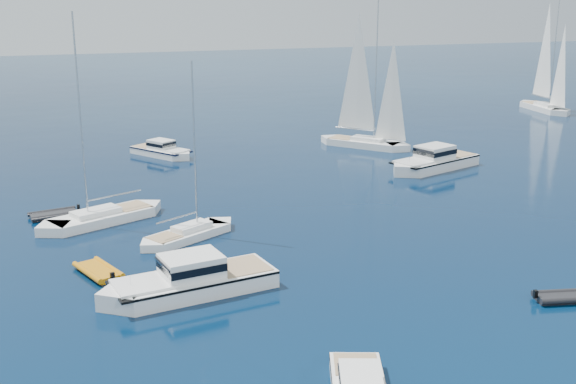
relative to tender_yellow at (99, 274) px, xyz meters
The scene contains 10 objects.
motor_cruiser_centre 6.87m from the tender_yellow, 45.71° to the right, with size 3.53×11.53×3.03m, color white, non-canonical shape.
motor_cruiser_distant 38.93m from the tender_yellow, 27.00° to the left, with size 3.61×11.79×3.09m, color silver, non-canonical shape.
motor_cruiser_horizon 34.38m from the tender_yellow, 73.38° to the left, with size 2.65×8.65×2.27m, color white, non-canonical shape.
sailboat_mid_l 10.96m from the tender_yellow, 83.51° to the left, with size 2.94×11.32×16.64m, color white, non-canonical shape.
sailboat_centre 8.45m from the tender_yellow, 35.97° to the left, with size 2.35×9.03×13.27m, color white, non-canonical shape.
sailboat_sails_r 44.53m from the tender_yellow, 42.39° to the left, with size 3.09×11.90×17.49m, color white, non-canonical shape.
sailboat_sails_far 83.48m from the tender_yellow, 32.65° to the left, with size 3.25×12.50×18.38m, color silver, non-canonical shape.
tender_yellow is the anchor object (origin of this frame).
tender_grey_near 28.28m from the tender_yellow, 27.87° to the right, with size 1.83×3.26×0.95m, color black, non-canonical shape.
tender_grey_far 13.77m from the tender_yellow, 99.41° to the left, with size 2.14×3.96×0.95m, color black, non-canonical shape.
Camera 1 is at (-17.05, -22.68, 17.21)m, focal length 44.50 mm.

